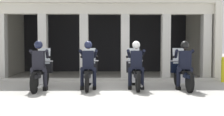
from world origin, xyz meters
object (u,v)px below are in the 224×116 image
Objects in this scene: police_officer_far_left at (39,61)px; police_officer_center_left at (88,61)px; police_officer_far_right at (185,61)px; police_officer_center_right at (136,61)px; motorcycle_center_left at (89,73)px; motorcycle_center_right at (135,73)px; motorcycle_far_right at (182,73)px; bollard_kerbside at (223,70)px; motorcycle_far_left at (41,74)px.

police_officer_far_left is 1.00× the size of police_officer_center_left.
police_officer_center_right is at bearing 176.36° from police_officer_far_right.
motorcycle_center_left is 1.00× the size of motorcycle_center_right.
police_officer_center_left is at bearing -82.60° from motorcycle_center_left.
police_officer_far_left is 1.57m from police_officer_center_left.
police_officer_center_right is at bearing 1.47° from police_officer_far_left.
bollard_kerbside is at bearing 36.36° from motorcycle_far_right.
police_officer_center_right reaches higher than motorcycle_center_left.
motorcycle_far_right is (1.56, -0.12, 0.00)m from motorcycle_center_right.
police_officer_center_left is 1.65m from motorcycle_center_right.
motorcycle_far_right is 2.52m from bollard_kerbside.
motorcycle_center_left and motorcycle_far_right have the same top height.
police_officer_far_left is 3.18m from motorcycle_center_right.
police_officer_far_left is 0.78× the size of motorcycle_center_left.
police_officer_far_left reaches higher than motorcycle_far_right.
motorcycle_center_left is at bearing 4.44° from motorcycle_far_left.
police_officer_far_right is (1.56, -0.12, 0.00)m from police_officer_center_right.
police_officer_center_right is (1.56, 0.00, 0.00)m from police_officer_center_left.
bollard_kerbside is at bearing 11.05° from motorcycle_far_left.
police_officer_far_right is at bearing -6.73° from motorcycle_center_right.
police_officer_center_left is (1.56, -0.12, 0.44)m from motorcycle_far_left.
motorcycle_center_left is at bearing -165.33° from bollard_kerbside.
motorcycle_far_right is at bearing 3.39° from motorcycle_center_right.
police_officer_far_right is at bearing 5.54° from police_officer_center_left.
motorcycle_center_right is at bearing 166.23° from police_officer_far_right.
motorcycle_far_left is 4.68m from motorcycle_far_right.
motorcycle_far_left is 1.29× the size of police_officer_center_right.
motorcycle_center_left is 3.17m from police_officer_far_right.
motorcycle_far_right is at bearing -144.39° from bollard_kerbside.
motorcycle_center_right is at bearing 1.47° from motorcycle_far_left.
motorcycle_far_left is at bearing -174.25° from police_officer_center_right.
police_officer_center_left and police_officer_center_right have the same top height.
bollard_kerbside is at bearing 25.23° from police_officer_center_left.
police_officer_center_right is at bearing -2.49° from motorcycle_center_left.
police_officer_center_right is 1.56m from police_officer_far_right.
police_officer_far_left and police_officer_far_right have the same top height.
bollard_kerbside is (5.17, 1.64, -0.44)m from police_officer_center_left.
police_officer_center_left is (-0.00, -0.28, 0.44)m from motorcycle_center_left.
motorcycle_center_right is 1.29× the size of police_officer_center_right.
police_officer_center_right reaches higher than motorcycle_far_right.
motorcycle_far_right is (1.56, 0.16, -0.44)m from police_officer_center_right.
motorcycle_center_right is at bearing 176.36° from motorcycle_far_right.
motorcycle_far_right is at bearing 13.78° from police_officer_center_right.
motorcycle_far_left and motorcycle_far_right have the same top height.
motorcycle_far_left is at bearing -166.21° from motorcycle_center_left.
police_officer_far_left is at bearing -175.13° from motorcycle_far_right.
motorcycle_center_left is 2.03× the size of bollard_kerbside.
motorcycle_center_right is 1.67m from police_officer_far_right.
police_officer_center_right is at bearing 7.83° from police_officer_center_left.
motorcycle_far_left is 4.70m from police_officer_far_right.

